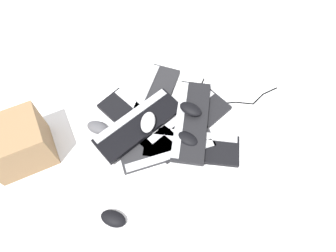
% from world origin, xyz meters
% --- Properties ---
extents(ground_plane, '(3.20, 3.20, 0.00)m').
position_xyz_m(ground_plane, '(0.00, 0.00, 0.00)').
color(ground_plane, white).
extents(keyboard_0, '(0.45, 0.37, 0.03)m').
position_xyz_m(keyboard_0, '(0.10, -0.02, 0.01)').
color(keyboard_0, black).
rests_on(keyboard_0, ground).
extents(keyboard_1, '(0.20, 0.45, 0.03)m').
position_xyz_m(keyboard_1, '(0.02, 0.07, 0.01)').
color(keyboard_1, black).
rests_on(keyboard_1, ground).
extents(keyboard_2, '(0.31, 0.46, 0.03)m').
position_xyz_m(keyboard_2, '(-0.21, 0.05, 0.01)').
color(keyboard_2, '#232326').
rests_on(keyboard_2, ground).
extents(keyboard_3, '(0.45, 0.17, 0.03)m').
position_xyz_m(keyboard_3, '(-0.18, -0.09, 0.01)').
color(keyboard_3, black).
rests_on(keyboard_3, ground).
extents(keyboard_4, '(0.35, 0.45, 0.03)m').
position_xyz_m(keyboard_4, '(0.01, -0.09, 0.01)').
color(keyboard_4, '#232326').
rests_on(keyboard_4, ground).
extents(keyboard_5, '(0.21, 0.46, 0.03)m').
position_xyz_m(keyboard_5, '(-0.16, -0.10, 0.04)').
color(keyboard_5, black).
rests_on(keyboard_5, keyboard_3).
extents(keyboard_6, '(0.37, 0.45, 0.03)m').
position_xyz_m(keyboard_6, '(0.02, 0.07, 0.04)').
color(keyboard_6, black).
rests_on(keyboard_6, keyboard_1).
extents(mouse_0, '(0.12, 0.08, 0.04)m').
position_xyz_m(mouse_0, '(-0.01, 0.10, 0.08)').
color(mouse_0, black).
rests_on(mouse_0, keyboard_6).
extents(mouse_1, '(0.11, 0.13, 0.04)m').
position_xyz_m(mouse_1, '(-0.11, -0.08, 0.08)').
color(mouse_1, silver).
rests_on(mouse_1, keyboard_5).
extents(mouse_2, '(0.13, 0.10, 0.04)m').
position_xyz_m(mouse_2, '(0.06, -0.49, 0.02)').
color(mouse_2, black).
rests_on(mouse_2, ground).
extents(mouse_3, '(0.12, 0.08, 0.04)m').
position_xyz_m(mouse_3, '(0.07, -0.02, 0.05)').
color(mouse_3, black).
rests_on(mouse_3, keyboard_0).
extents(mouse_4, '(0.13, 0.10, 0.04)m').
position_xyz_m(mouse_4, '(-0.30, -0.24, 0.02)').
color(mouse_4, '#4C4C51').
rests_on(mouse_4, ground).
extents(cable_0, '(0.33, 0.30, 0.01)m').
position_xyz_m(cable_0, '(0.08, 0.35, 0.00)').
color(cable_0, black).
rests_on(cable_0, ground).
extents(cardboard_box, '(0.30, 0.32, 0.23)m').
position_xyz_m(cardboard_box, '(-0.45, -0.54, 0.11)').
color(cardboard_box, olive).
rests_on(cardboard_box, ground).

